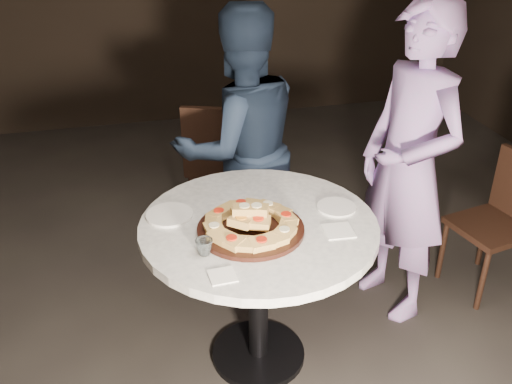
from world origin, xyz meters
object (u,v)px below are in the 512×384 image
diner_navy (240,148)px  chair_right (503,215)px  diner_teal (409,168)px  water_glass (204,247)px  serving_board (251,229)px  chair_far (221,159)px  focaccia_pile (251,221)px  table (259,250)px

diner_navy → chair_right: bearing=150.2°
diner_navy → diner_teal: 0.95m
water_glass → diner_teal: diner_teal is taller
water_glass → chair_right: bearing=14.4°
water_glass → chair_right: (1.81, 0.46, -0.37)m
water_glass → chair_right: water_glass is taller
serving_board → diner_navy: (0.14, 0.87, -0.00)m
water_glass → chair_right: 1.90m
chair_far → diner_navy: 0.53m
serving_board → diner_teal: diner_teal is taller
chair_far → diner_navy: diner_navy is taller
focaccia_pile → chair_far: (0.11, 1.32, -0.32)m
focaccia_pile → water_glass: size_ratio=5.62×
serving_board → focaccia_pile: (0.00, 0.00, 0.04)m
focaccia_pile → water_glass: (-0.23, -0.12, -0.02)m
serving_board → chair_far: 1.36m
focaccia_pile → chair_right: bearing=12.0°
focaccia_pile → table: bearing=50.5°
serving_board → chair_right: 1.65m
chair_right → table: bearing=-91.2°
table → diner_navy: (0.09, 0.81, 0.16)m
water_glass → chair_far: chair_far is taller
chair_right → chair_far: bearing=-135.3°
water_glass → diner_navy: 1.06m
chair_right → diner_navy: (-1.44, 0.53, 0.34)m
serving_board → focaccia_pile: bearing=81.4°
chair_far → diner_navy: (0.03, -0.45, 0.27)m
focaccia_pile → chair_right: focaccia_pile is taller
diner_navy → diner_teal: bearing=135.2°
table → focaccia_pile: focaccia_pile is taller
water_glass → chair_far: size_ratio=0.08×
serving_board → water_glass: size_ratio=6.35×
table → diner_teal: diner_teal is taller
serving_board → diner_teal: size_ratio=0.27×
focaccia_pile → diner_navy: size_ratio=0.26×
chair_right → diner_teal: diner_teal is taller
focaccia_pile → diner_navy: 0.88m
table → diner_teal: bearing=16.6°
serving_board → water_glass: 0.26m
serving_board → water_glass: water_glass is taller
water_glass → table: bearing=34.0°
table → chair_far: chair_far is taller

